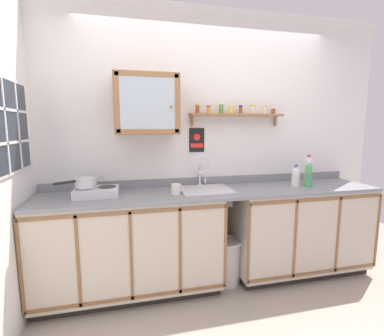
# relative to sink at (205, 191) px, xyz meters

# --- Properties ---
(floor) EXTENTS (6.26, 6.26, 0.00)m
(floor) POSITION_rel_sink_xyz_m (0.10, -0.36, -0.91)
(floor) COLOR #9E9384
(floor) RESTS_ON ground
(back_wall) EXTENTS (3.86, 0.07, 2.68)m
(back_wall) POSITION_rel_sink_xyz_m (0.10, 0.27, 0.44)
(back_wall) COLOR white
(back_wall) RESTS_ON ground
(lower_cabinet_run) EXTENTS (1.63, 0.59, 0.90)m
(lower_cabinet_run) POSITION_rel_sink_xyz_m (-0.71, -0.04, -0.46)
(lower_cabinet_run) COLOR black
(lower_cabinet_run) RESTS_ON ground
(lower_cabinet_run_right) EXTENTS (1.42, 0.59, 0.90)m
(lower_cabinet_run_right) POSITION_rel_sink_xyz_m (1.01, -0.04, -0.46)
(lower_cabinet_run_right) COLOR black
(lower_cabinet_run_right) RESTS_ON ground
(countertop) EXTENTS (3.22, 0.61, 0.03)m
(countertop) POSITION_rel_sink_xyz_m (0.10, -0.04, 0.00)
(countertop) COLOR gray
(countertop) RESTS_ON lower_cabinet_run
(backsplash) EXTENTS (3.22, 0.02, 0.08)m
(backsplash) POSITION_rel_sink_xyz_m (0.10, 0.24, 0.06)
(backsplash) COLOR gray
(backsplash) RESTS_ON countertop
(sink) EXTENTS (0.48, 0.47, 0.44)m
(sink) POSITION_rel_sink_xyz_m (0.00, 0.00, 0.00)
(sink) COLOR silver
(sink) RESTS_ON countertop
(hot_plate_stove) EXTENTS (0.37, 0.28, 0.08)m
(hot_plate_stove) POSITION_rel_sink_xyz_m (-0.98, -0.02, 0.05)
(hot_plate_stove) COLOR silver
(hot_plate_stove) RESTS_ON countertop
(saucepan) EXTENTS (0.32, 0.25, 0.09)m
(saucepan) POSITION_rel_sink_xyz_m (-1.08, 0.00, 0.14)
(saucepan) COLOR silver
(saucepan) RESTS_ON hot_plate_stove
(bottle_soda_green_0) EXTENTS (0.07, 0.07, 0.26)m
(bottle_soda_green_0) POSITION_rel_sink_xyz_m (1.05, -0.10, 0.14)
(bottle_soda_green_0) COLOR #4CB266
(bottle_soda_green_0) RESTS_ON countertop
(bottle_opaque_white_1) EXTENTS (0.08, 0.08, 0.22)m
(bottle_opaque_white_1) POSITION_rel_sink_xyz_m (0.95, -0.04, 0.11)
(bottle_opaque_white_1) COLOR white
(bottle_opaque_white_1) RESTS_ON countertop
(bottle_water_clear_2) EXTENTS (0.08, 0.08, 0.31)m
(bottle_water_clear_2) POSITION_rel_sink_xyz_m (1.11, -0.00, 0.16)
(bottle_water_clear_2) COLOR silver
(bottle_water_clear_2) RESTS_ON countertop
(mug) EXTENTS (0.11, 0.08, 0.10)m
(mug) POSITION_rel_sink_xyz_m (-0.30, -0.12, 0.06)
(mug) COLOR white
(mug) RESTS_ON countertop
(wall_cabinet) EXTENTS (0.57, 0.32, 0.53)m
(wall_cabinet) POSITION_rel_sink_xyz_m (-0.53, 0.10, 0.81)
(wall_cabinet) COLOR #996B42
(spice_shelf) EXTENTS (0.98, 0.14, 0.23)m
(spice_shelf) POSITION_rel_sink_xyz_m (0.38, 0.18, 0.74)
(spice_shelf) COLOR #996B42
(warning_sign) EXTENTS (0.16, 0.01, 0.24)m
(warning_sign) POSITION_rel_sink_xyz_m (-0.02, 0.24, 0.48)
(warning_sign) COLOR black
(window) EXTENTS (0.03, 0.71, 0.69)m
(window) POSITION_rel_sink_xyz_m (-1.53, -0.23, 0.62)
(window) COLOR #262D38
(trash_bin) EXTENTS (0.31, 0.31, 0.43)m
(trash_bin) POSITION_rel_sink_xyz_m (0.20, -0.08, -0.69)
(trash_bin) COLOR silver
(trash_bin) RESTS_ON ground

